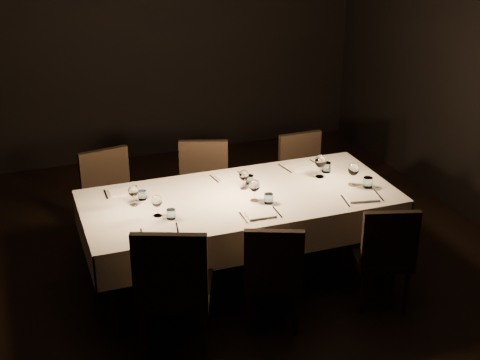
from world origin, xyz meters
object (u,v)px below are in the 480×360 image
object	(u,v)px
dining_table	(240,204)
chair_far_center	(204,188)
chair_far_right	(303,175)
chair_far_left	(110,197)
chair_near_left	(173,286)
chair_near_center	(273,271)
chair_near_right	(385,252)

from	to	relation	value
dining_table	chair_far_center	xyz separation A→B (m)	(-0.08, 0.76, -0.17)
dining_table	chair_far_right	size ratio (longest dim) A/B	2.83
dining_table	chair_far_left	size ratio (longest dim) A/B	2.72
chair_near_left	chair_far_right	world-z (taller)	chair_near_left
chair_far_left	chair_far_center	distance (m)	0.84
chair_near_left	chair_far_center	size ratio (longest dim) A/B	1.10
chair_far_center	chair_far_left	bearing A→B (deg)	-167.56
chair_near_center	chair_far_right	xyz separation A→B (m)	(0.93, 1.49, 0.01)
chair_far_left	chair_far_right	size ratio (longest dim) A/B	1.04
dining_table	chair_far_right	distance (m)	1.20
chair_near_center	chair_near_right	distance (m)	0.91
chair_near_left	chair_near_right	size ratio (longest dim) A/B	1.17
dining_table	chair_far_left	xyz separation A→B (m)	(-0.91, 0.86, -0.17)
chair_near_left	chair_far_center	distance (m)	1.70
chair_far_center	chair_far_right	xyz separation A→B (m)	(0.99, -0.01, -0.02)
chair_near_center	chair_far_right	bearing A→B (deg)	-100.09
chair_near_left	chair_near_right	world-z (taller)	chair_near_left
chair_near_left	dining_table	bearing A→B (deg)	-113.06
dining_table	chair_far_center	bearing A→B (deg)	95.80
chair_near_right	chair_far_center	size ratio (longest dim) A/B	0.95
chair_near_right	chair_far_left	distance (m)	2.44
chair_near_left	chair_near_right	distance (m)	1.66
chair_far_center	chair_near_left	bearing A→B (deg)	-94.92
dining_table	chair_near_center	bearing A→B (deg)	-90.93
chair_far_left	chair_far_center	bearing A→B (deg)	-16.03
dining_table	chair_far_left	distance (m)	1.27
chair_near_left	chair_far_center	world-z (taller)	chair_near_left
dining_table	chair_far_center	distance (m)	0.79
chair_near_right	chair_far_right	distance (m)	1.52
dining_table	chair_near_center	world-z (taller)	chair_near_center
chair_far_center	chair_far_right	world-z (taller)	chair_far_center
dining_table	chair_near_left	xyz separation A→B (m)	(-0.77, -0.79, -0.13)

